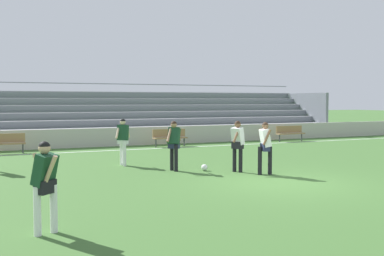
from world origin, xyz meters
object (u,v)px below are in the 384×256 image
at_px(bench_centre_sideline, 170,136).
at_px(player_dark_wide_left, 45,179).
at_px(bench_near_bin, 290,132).
at_px(player_dark_deep_cover, 174,141).
at_px(player_dark_trailing_run, 123,138).
at_px(bleacher_stand, 138,114).
at_px(player_white_pressing_high, 238,141).
at_px(player_white_overlapping, 265,143).
at_px(soccer_ball, 204,168).
at_px(bench_far_right, 4,142).

xyz_separation_m(bench_centre_sideline, player_dark_wide_left, (-7.63, -13.53, 0.44)).
xyz_separation_m(bench_near_bin, player_dark_deep_cover, (-10.36, -7.67, 0.46)).
height_order(bench_centre_sideline, player_dark_deep_cover, player_dark_deep_cover).
distance_m(bench_near_bin, player_dark_trailing_run, 12.94).
xyz_separation_m(bleacher_stand, player_dark_wide_left, (-7.40, -18.31, -0.56)).
distance_m(player_white_pressing_high, player_dark_wide_left, 8.17).
height_order(player_white_pressing_high, player_dark_wide_left, player_white_pressing_high).
bearing_deg(player_white_pressing_high, player_dark_wide_left, -144.25).
distance_m(player_dark_deep_cover, player_white_overlapping, 3.05).
height_order(bench_near_bin, player_dark_deep_cover, player_dark_deep_cover).
relative_size(player_dark_trailing_run, soccer_ball, 7.80).
bearing_deg(soccer_ball, bench_centre_sideline, 76.85).
distance_m(bench_far_right, bench_near_bin, 15.44).
relative_size(bench_centre_sideline, soccer_ball, 8.18).
distance_m(bench_far_right, soccer_ball, 10.08).
bearing_deg(bench_centre_sideline, player_white_overlapping, -92.78).
bearing_deg(bench_centre_sideline, bench_near_bin, 0.00).
bearing_deg(player_white_pressing_high, player_dark_deep_cover, 149.49).
relative_size(bench_centre_sideline, player_white_pressing_high, 1.06).
relative_size(bleacher_stand, player_white_pressing_high, 14.85).
relative_size(player_white_overlapping, player_dark_trailing_run, 0.98).
xyz_separation_m(bleacher_stand, bench_far_right, (-7.69, -4.78, -1.00)).
bearing_deg(bleacher_stand, bench_far_right, -148.13).
distance_m(player_dark_deep_cover, player_dark_trailing_run, 2.29).
xyz_separation_m(player_white_pressing_high, soccer_ball, (-0.89, 0.68, -0.91)).
relative_size(player_white_pressing_high, player_dark_deep_cover, 1.01).
relative_size(player_dark_deep_cover, player_dark_wide_left, 1.02).
bearing_deg(player_dark_deep_cover, bench_near_bin, 36.52).
bearing_deg(player_dark_trailing_run, player_white_pressing_high, -44.54).
distance_m(bench_near_bin, player_white_pressing_high, 12.22).
height_order(bench_near_bin, player_white_pressing_high, player_white_pressing_high).
xyz_separation_m(bleacher_stand, bench_near_bin, (7.75, -4.78, -1.00)).
relative_size(bleacher_stand, bench_near_bin, 14.06).
bearing_deg(player_dark_trailing_run, player_white_overlapping, -47.02).
distance_m(bench_centre_sideline, player_white_overlapping, 9.61).
height_order(bench_centre_sideline, bench_near_bin, same).
relative_size(bench_near_bin, soccer_ball, 8.18).
xyz_separation_m(bench_centre_sideline, bench_far_right, (-7.91, 0.00, 0.00)).
distance_m(bench_near_bin, soccer_ball, 12.40).
relative_size(bleacher_stand, bench_far_right, 14.06).
bearing_deg(bench_centre_sideline, player_dark_deep_cover, -110.27).
height_order(bleacher_stand, bench_near_bin, bleacher_stand).
xyz_separation_m(bench_far_right, player_dark_wide_left, (0.29, -13.53, 0.44)).
bearing_deg(player_white_pressing_high, bleacher_stand, 86.76).
height_order(bench_centre_sideline, soccer_ball, bench_centre_sideline).
distance_m(player_white_pressing_high, player_white_overlapping, 0.99).
bearing_deg(bench_centre_sideline, player_dark_wide_left, -119.41).
bearing_deg(player_dark_wide_left, player_white_pressing_high, 35.75).
bearing_deg(bench_near_bin, player_dark_wide_left, -138.24).
xyz_separation_m(player_dark_wide_left, soccer_ball, (5.74, 5.46, -0.88)).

